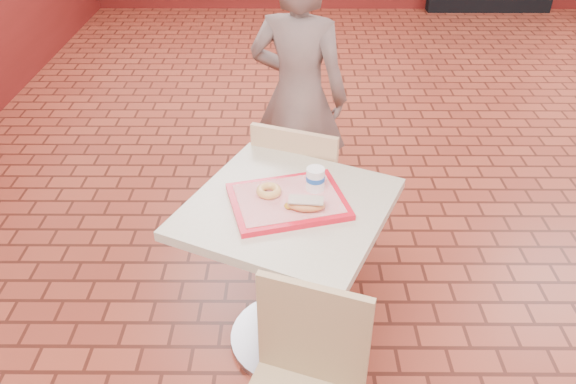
{
  "coord_description": "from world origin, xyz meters",
  "views": [
    {
      "loc": [
        -1.4,
        -2.64,
        2.2
      ],
      "look_at": [
        -1.41,
        -0.73,
        0.9
      ],
      "focal_mm": 35.0,
      "sensor_mm": 36.0,
      "label": 1
    }
  ],
  "objects_px": {
    "main_table": "(288,254)",
    "chair_main_back": "(301,191)",
    "paper_cup": "(315,179)",
    "customer": "(299,97)",
    "long_john_donut": "(305,204)",
    "serving_tray": "(288,201)",
    "ring_donut": "(269,191)"
  },
  "relations": [
    {
      "from": "ring_donut",
      "to": "paper_cup",
      "type": "distance_m",
      "value": 0.2
    },
    {
      "from": "long_john_donut",
      "to": "main_table",
      "type": "bearing_deg",
      "value": 131.73
    },
    {
      "from": "main_table",
      "to": "paper_cup",
      "type": "relative_size",
      "value": 8.36
    },
    {
      "from": "customer",
      "to": "long_john_donut",
      "type": "relative_size",
      "value": 9.49
    },
    {
      "from": "main_table",
      "to": "chair_main_back",
      "type": "distance_m",
      "value": 0.55
    },
    {
      "from": "customer",
      "to": "long_john_donut",
      "type": "xyz_separation_m",
      "value": [
        0.01,
        -1.21,
        0.08
      ]
    },
    {
      "from": "paper_cup",
      "to": "long_john_donut",
      "type": "bearing_deg",
      "value": -107.34
    },
    {
      "from": "customer",
      "to": "paper_cup",
      "type": "height_order",
      "value": "customer"
    },
    {
      "from": "main_table",
      "to": "serving_tray",
      "type": "bearing_deg",
      "value": -153.43
    },
    {
      "from": "long_john_donut",
      "to": "paper_cup",
      "type": "distance_m",
      "value": 0.16
    },
    {
      "from": "paper_cup",
      "to": "serving_tray",
      "type": "bearing_deg",
      "value": -148.26
    },
    {
      "from": "main_table",
      "to": "long_john_donut",
      "type": "bearing_deg",
      "value": -48.27
    },
    {
      "from": "serving_tray",
      "to": "paper_cup",
      "type": "relative_size",
      "value": 4.66
    },
    {
      "from": "ring_donut",
      "to": "long_john_donut",
      "type": "distance_m",
      "value": 0.18
    },
    {
      "from": "chair_main_back",
      "to": "paper_cup",
      "type": "height_order",
      "value": "paper_cup"
    },
    {
      "from": "customer",
      "to": "paper_cup",
      "type": "xyz_separation_m",
      "value": [
        0.06,
        -1.06,
        0.11
      ]
    },
    {
      "from": "chair_main_back",
      "to": "paper_cup",
      "type": "distance_m",
      "value": 0.62
    },
    {
      "from": "chair_main_back",
      "to": "customer",
      "type": "bearing_deg",
      "value": -68.96
    },
    {
      "from": "chair_main_back",
      "to": "paper_cup",
      "type": "xyz_separation_m",
      "value": [
        0.05,
        -0.48,
        0.39
      ]
    },
    {
      "from": "ring_donut",
      "to": "paper_cup",
      "type": "bearing_deg",
      "value": 12.01
    },
    {
      "from": "customer",
      "to": "paper_cup",
      "type": "relative_size",
      "value": 16.08
    },
    {
      "from": "main_table",
      "to": "serving_tray",
      "type": "relative_size",
      "value": 1.79
    },
    {
      "from": "serving_tray",
      "to": "ring_donut",
      "type": "bearing_deg",
      "value": 159.87
    },
    {
      "from": "ring_donut",
      "to": "paper_cup",
      "type": "height_order",
      "value": "paper_cup"
    },
    {
      "from": "customer",
      "to": "paper_cup",
      "type": "distance_m",
      "value": 1.07
    },
    {
      "from": "long_john_donut",
      "to": "customer",
      "type": "bearing_deg",
      "value": 90.59
    },
    {
      "from": "customer",
      "to": "long_john_donut",
      "type": "bearing_deg",
      "value": 107.03
    },
    {
      "from": "serving_tray",
      "to": "long_john_donut",
      "type": "relative_size",
      "value": 2.75
    },
    {
      "from": "chair_main_back",
      "to": "customer",
      "type": "xyz_separation_m",
      "value": [
        -0.01,
        0.58,
        0.27
      ]
    },
    {
      "from": "customer",
      "to": "chair_main_back",
      "type": "bearing_deg",
      "value": 107.42
    },
    {
      "from": "main_table",
      "to": "paper_cup",
      "type": "xyz_separation_m",
      "value": [
        0.12,
        0.07,
        0.35
      ]
    },
    {
      "from": "main_table",
      "to": "chair_main_back",
      "type": "height_order",
      "value": "chair_main_back"
    }
  ]
}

